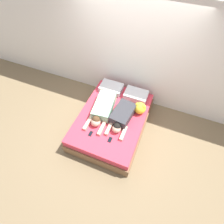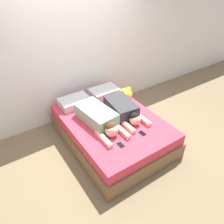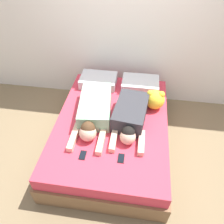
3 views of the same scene
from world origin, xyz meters
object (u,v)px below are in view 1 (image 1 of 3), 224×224
(bed, at_px, (112,122))
(person_right, at_px, (122,117))
(pillow_head_left, at_px, (111,88))
(pillow_head_right, at_px, (136,95))
(cell_phone_right, at_px, (110,140))
(person_left, at_px, (103,109))
(cell_phone_left, at_px, (91,134))
(plush_toy, at_px, (140,108))

(bed, xyz_separation_m, person_right, (0.23, -0.01, 0.36))
(pillow_head_left, xyz_separation_m, pillow_head_right, (0.64, 0.00, 0.00))
(pillow_head_right, distance_m, person_right, 0.78)
(pillow_head_right, distance_m, cell_phone_right, 1.34)
(person_left, bearing_deg, pillow_head_right, 52.79)
(bed, height_order, pillow_head_right, pillow_head_right)
(cell_phone_left, xyz_separation_m, cell_phone_right, (0.43, 0.02, 0.00))
(pillow_head_right, height_order, cell_phone_left, pillow_head_right)
(person_left, xyz_separation_m, plush_toy, (0.77, 0.32, 0.03))
(plush_toy, bearing_deg, person_right, -130.53)
(bed, bearing_deg, pillow_head_right, 66.94)
(pillow_head_left, bearing_deg, plush_toy, -25.76)
(pillow_head_left, height_order, cell_phone_right, pillow_head_left)
(pillow_head_right, relative_size, person_left, 0.51)
(pillow_head_right, bearing_deg, person_left, -127.21)
(person_right, xyz_separation_m, plush_toy, (0.30, 0.35, 0.03))
(pillow_head_right, height_order, person_left, person_left)
(pillow_head_left, relative_size, cell_phone_left, 4.51)
(cell_phone_right, bearing_deg, person_left, 125.56)
(bed, distance_m, cell_phone_right, 0.65)
(cell_phone_left, height_order, cell_phone_right, same)
(person_left, distance_m, cell_phone_right, 0.73)
(bed, bearing_deg, person_left, 175.01)
(bed, relative_size, cell_phone_left, 16.56)
(bed, xyz_separation_m, person_left, (-0.24, 0.02, 0.35))
(person_right, relative_size, plush_toy, 3.29)
(cell_phone_right, distance_m, plush_toy, 0.99)
(pillow_head_right, distance_m, plush_toy, 0.47)
(pillow_head_left, bearing_deg, pillow_head_right, 0.00)
(person_left, relative_size, plush_toy, 3.91)
(pillow_head_right, relative_size, cell_phone_right, 4.51)
(cell_phone_left, relative_size, plush_toy, 0.44)
(person_left, bearing_deg, person_right, -3.91)
(person_right, height_order, cell_phone_right, person_right)
(person_right, xyz_separation_m, cell_phone_left, (-0.48, -0.58, -0.11))
(pillow_head_right, bearing_deg, cell_phone_left, -112.82)
(plush_toy, bearing_deg, bed, -147.33)
(pillow_head_left, height_order, pillow_head_right, same)
(bed, xyz_separation_m, cell_phone_left, (-0.25, -0.59, 0.25))
(pillow_head_right, xyz_separation_m, person_right, (-0.09, -0.77, 0.05))
(pillow_head_left, bearing_deg, person_left, -83.38)
(pillow_head_right, xyz_separation_m, cell_phone_left, (-0.57, -1.35, -0.06))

